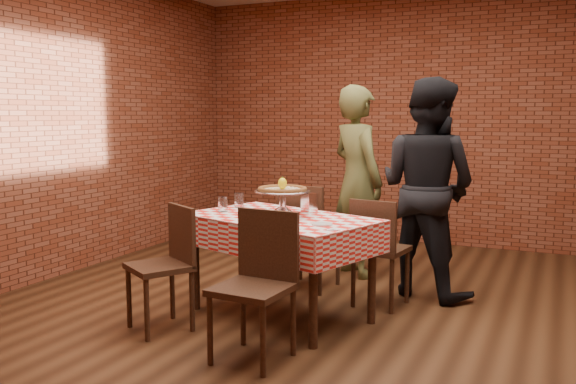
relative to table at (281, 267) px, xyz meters
The scene contains 19 objects.
ground 0.53m from the table, 14.27° to the left, with size 6.00×6.00×0.00m, color black.
back_wall 3.30m from the table, 83.24° to the left, with size 5.50×5.50×0.00m, color maroon.
table is the anchor object (origin of this frame).
tablecloth 0.27m from the table, ahead, with size 1.39×0.85×0.23m, color red, non-canonical shape.
pizza_stand 0.48m from the table, 77.36° to the left, with size 0.42×0.42×0.19m, color silver, non-canonical shape.
pizza 0.58m from the table, 77.36° to the left, with size 0.37×0.37×0.03m, color beige.
lemon 0.63m from the table, 77.36° to the left, with size 0.07×0.07×0.09m, color #FDEE11.
water_glass_left 0.67m from the table, behind, with size 0.07×0.07×0.12m, color white.
water_glass_right 0.72m from the table, 151.32° to the left, with size 0.07×0.07×0.12m, color white.
side_plate 0.60m from the table, 26.00° to the right, with size 0.14×0.14×0.01m, color white.
sweetener_packet_a 0.75m from the table, 34.58° to the right, with size 0.05×0.04×0.01m, color white.
sweetener_packet_b 0.76m from the table, 31.49° to the right, with size 0.05×0.04×0.01m, color white.
condiment_caddy 0.55m from the table, 67.50° to the left, with size 0.11×0.08×0.15m, color silver.
chair_near_left 0.89m from the table, 136.55° to the right, with size 0.39×0.39×0.87m, color #422919, non-canonical shape.
chair_near_right 0.86m from the table, 76.76° to the right, with size 0.43×0.43×0.91m, color #422919, non-canonical shape.
chair_far_left 0.82m from the table, 96.78° to the left, with size 0.43×0.43×0.91m, color #422919, non-canonical shape.
chair_far_right 0.84m from the table, 43.18° to the left, with size 0.38×0.38×0.86m, color #422919, non-canonical shape.
diner_olive 1.50m from the table, 84.41° to the left, with size 0.65×0.42×1.77m, color brown.
diner_black 1.44m from the table, 49.87° to the left, with size 0.88×0.68×1.80m, color black.
Camera 1 is at (1.53, -4.15, 1.51)m, focal length 38.37 mm.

